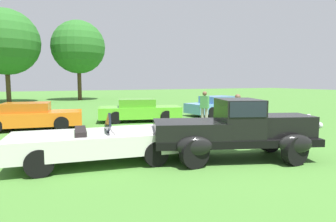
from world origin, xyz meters
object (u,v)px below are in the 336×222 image
neighbor_convertible (103,141)px  spectator_near_truck (204,107)px  show_car_skyblue (220,106)px  spectator_between_cars (237,114)px  feature_pickup_truck (235,129)px  show_car_lime (139,110)px  show_car_orange (30,116)px

neighbor_convertible → spectator_near_truck: (5.94, 4.40, 0.33)m
show_car_skyblue → spectator_near_truck: spectator_near_truck is taller
spectator_between_cars → feature_pickup_truck: bearing=-129.1°
neighbor_convertible → spectator_between_cars: (5.51, 1.31, 0.33)m
show_car_lime → show_car_skyblue: (5.65, 0.61, 0.00)m
spectator_near_truck → spectator_between_cars: bearing=-97.9°
feature_pickup_truck → spectator_near_truck: size_ratio=2.78×
feature_pickup_truck → show_car_skyblue: (5.69, 8.93, -0.27)m
show_car_orange → show_car_lime: same height
feature_pickup_truck → spectator_between_cars: feature_pickup_truck is taller
spectator_near_truck → spectator_between_cars: 3.11m
show_car_lime → show_car_skyblue: size_ratio=0.97×
feature_pickup_truck → show_car_lime: feature_pickup_truck is taller
show_car_orange → show_car_skyblue: bearing=5.5°
feature_pickup_truck → neighbor_convertible: 3.68m
show_car_orange → spectator_near_truck: size_ratio=2.70×
show_car_lime → spectator_near_truck: 3.66m
feature_pickup_truck → spectator_near_truck: feature_pickup_truck is taller
show_car_orange → show_car_lime: 5.36m
show_car_skyblue → spectator_near_truck: 4.62m
neighbor_convertible → spectator_near_truck: spectator_near_truck is taller
feature_pickup_truck → show_car_skyblue: size_ratio=0.99×
show_car_lime → show_car_skyblue: same height
feature_pickup_truck → show_car_lime: (0.04, 8.32, -0.27)m
neighbor_convertible → show_car_skyblue: neighbor_convertible is taller
show_car_lime → spectator_between_cars: bearing=-70.7°
show_car_skyblue → spectator_between_cars: size_ratio=2.82×
neighbor_convertible → spectator_between_cars: size_ratio=2.80×
show_car_lime → spectator_near_truck: bearing=-47.8°
show_car_orange → spectator_near_truck: bearing=-16.1°
show_car_orange → show_car_lime: bearing=4.9°
show_car_lime → spectator_between_cars: size_ratio=2.74×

